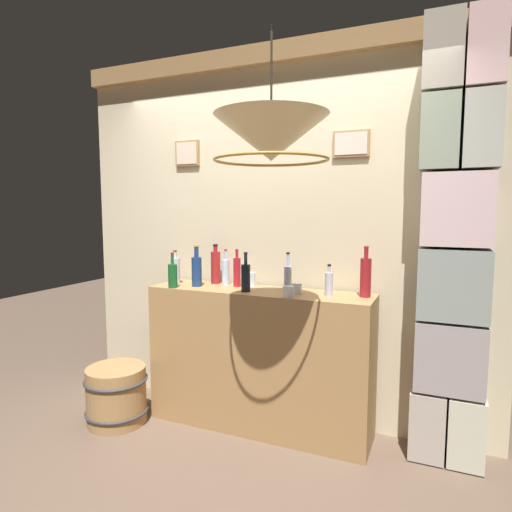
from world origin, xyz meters
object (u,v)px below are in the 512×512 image
(liquor_bottle_vermouth, at_px, (237,271))
(liquor_bottle_rum, at_px, (226,272))
(liquor_bottle_amaro, at_px, (173,275))
(liquor_bottle_scotch, at_px, (175,270))
(liquor_bottle_vodka, at_px, (329,284))
(liquor_bottle_port, at_px, (288,276))
(pendant_lamp, at_px, (271,139))
(glass_tumbler_shot, at_px, (297,289))
(liquor_bottle_whiskey, at_px, (197,270))
(liquor_bottle_tequila, at_px, (216,267))
(liquor_bottle_bourbon, at_px, (196,272))
(liquor_bottle_mezcal, at_px, (366,277))
(liquor_bottle_sherry, at_px, (246,277))
(glass_tumbler_rocks, at_px, (251,279))
(wooden_barrel, at_px, (117,395))
(glass_tumbler_highball, at_px, (288,292))

(liquor_bottle_vermouth, distance_m, liquor_bottle_rum, 0.11)
(liquor_bottle_vermouth, height_order, liquor_bottle_amaro, liquor_bottle_vermouth)
(liquor_bottle_scotch, xyz_separation_m, liquor_bottle_vodka, (1.21, -0.01, -0.02))
(liquor_bottle_port, height_order, pendant_lamp, pendant_lamp)
(glass_tumbler_shot, bearing_deg, liquor_bottle_whiskey, -179.65)
(glass_tumbler_shot, distance_m, pendant_lamp, 1.09)
(liquor_bottle_vermouth, distance_m, liquor_bottle_port, 0.39)
(liquor_bottle_tequila, relative_size, pendant_lamp, 0.45)
(liquor_bottle_tequila, bearing_deg, liquor_bottle_bourbon, -152.46)
(liquor_bottle_vermouth, distance_m, liquor_bottle_mezcal, 0.94)
(liquor_bottle_sherry, bearing_deg, liquor_bottle_port, 36.07)
(liquor_bottle_bourbon, distance_m, glass_tumbler_rocks, 0.44)
(liquor_bottle_sherry, height_order, liquor_bottle_scotch, liquor_bottle_sherry)
(liquor_bottle_amaro, distance_m, liquor_bottle_rum, 0.40)
(liquor_bottle_whiskey, height_order, wooden_barrel, liquor_bottle_whiskey)
(glass_tumbler_highball, bearing_deg, wooden_barrel, -170.93)
(liquor_bottle_tequila, distance_m, liquor_bottle_mezcal, 1.16)
(liquor_bottle_mezcal, xyz_separation_m, liquor_bottle_rum, (-1.05, 0.04, -0.03))
(liquor_bottle_sherry, relative_size, glass_tumbler_shot, 3.63)
(liquor_bottle_amaro, height_order, glass_tumbler_shot, liquor_bottle_amaro)
(liquor_bottle_whiskey, height_order, liquor_bottle_vermouth, liquor_bottle_whiskey)
(liquor_bottle_sherry, bearing_deg, glass_tumbler_shot, 8.15)
(glass_tumbler_highball, bearing_deg, liquor_bottle_amaro, -179.95)
(liquor_bottle_whiskey, distance_m, liquor_bottle_mezcal, 1.23)
(liquor_bottle_sherry, height_order, liquor_bottle_amaro, liquor_bottle_sherry)
(wooden_barrel, bearing_deg, glass_tumbler_highball, 9.07)
(liquor_bottle_whiskey, bearing_deg, glass_tumbler_rocks, 24.03)
(liquor_bottle_sherry, bearing_deg, liquor_bottle_vermouth, 133.01)
(liquor_bottle_sherry, bearing_deg, wooden_barrel, -163.60)
(liquor_bottle_tequila, distance_m, liquor_bottle_whiskey, 0.18)
(liquor_bottle_vermouth, bearing_deg, liquor_bottle_amaro, -151.59)
(liquor_bottle_rum, bearing_deg, liquor_bottle_sherry, -35.36)
(liquor_bottle_vermouth, height_order, liquor_bottle_scotch, liquor_bottle_vermouth)
(liquor_bottle_mezcal, bearing_deg, liquor_bottle_bourbon, 179.96)
(liquor_bottle_tequila, height_order, glass_tumbler_highball, liquor_bottle_tequila)
(liquor_bottle_vermouth, bearing_deg, liquor_bottle_scotch, -172.26)
(glass_tumbler_highball, bearing_deg, liquor_bottle_vodka, 32.42)
(liquor_bottle_mezcal, distance_m, liquor_bottle_amaro, 1.38)
(liquor_bottle_vodka, xyz_separation_m, glass_tumbler_highball, (-0.23, -0.15, -0.05))
(liquor_bottle_sherry, distance_m, liquor_bottle_bourbon, 0.51)
(liquor_bottle_mezcal, bearing_deg, pendant_lamp, -118.96)
(liquor_bottle_vodka, distance_m, liquor_bottle_rum, 0.83)
(liquor_bottle_sherry, bearing_deg, liquor_bottle_tequila, 149.12)
(liquor_bottle_scotch, relative_size, pendant_lamp, 0.38)
(liquor_bottle_vodka, xyz_separation_m, pendant_lamp, (-0.16, -0.64, 0.85))
(wooden_barrel, bearing_deg, liquor_bottle_amaro, 27.99)
(liquor_bottle_sherry, xyz_separation_m, liquor_bottle_rum, (-0.25, 0.18, -0.00))
(liquor_bottle_mezcal, bearing_deg, liquor_bottle_vermouth, 179.28)
(liquor_bottle_mezcal, bearing_deg, glass_tumbler_rocks, 175.21)
(glass_tumbler_rocks, bearing_deg, liquor_bottle_sherry, -75.38)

